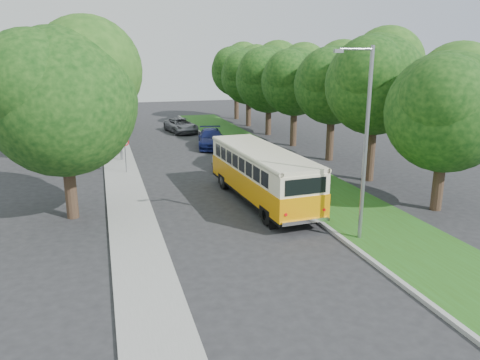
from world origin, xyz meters
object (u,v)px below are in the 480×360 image
object	(u,v)px
car_white	(235,155)
car_blue	(211,139)
vintage_bus	(262,176)
car_grey	(181,125)
car_silver	(237,163)
lamppost_far	(117,105)
lamppost_near	(364,139)

from	to	relation	value
car_white	car_blue	size ratio (longest dim) A/B	0.85
vintage_bus	car_blue	xyz separation A→B (m)	(0.90, 15.63, -0.70)
vintage_bus	car_grey	bearing A→B (deg)	87.10
car_silver	lamppost_far	bearing A→B (deg)	122.10
vintage_bus	car_blue	size ratio (longest dim) A/B	1.87
lamppost_far	car_grey	xyz separation A→B (m)	(6.53, 11.76, -3.40)
vintage_bus	lamppost_near	bearing A→B (deg)	-73.91
lamppost_far	car_blue	bearing A→B (deg)	23.12
vintage_bus	car_silver	xyz separation A→B (m)	(0.45, 6.19, -0.72)
car_grey	car_blue	bearing A→B (deg)	-91.33
lamppost_near	vintage_bus	size ratio (longest dim) A/B	0.81
lamppost_near	vintage_bus	xyz separation A→B (m)	(-2.17, 6.13, -2.90)
car_silver	car_grey	xyz separation A→B (m)	(-0.66, 17.93, -0.03)
car_white	car_blue	distance (m)	7.04
car_white	lamppost_far	bearing A→B (deg)	150.00
lamppost_far	car_grey	distance (m)	13.87
car_silver	car_white	distance (m)	2.45
vintage_bus	car_grey	size ratio (longest dim) A/B	1.93
lamppost_near	lamppost_far	distance (m)	20.53
lamppost_near	car_blue	xyz separation A→B (m)	(-1.27, 21.76, -3.60)
car_white	car_grey	bearing A→B (deg)	90.47
car_silver	car_white	world-z (taller)	car_silver
lamppost_near	car_white	world-z (taller)	lamppost_near
lamppost_far	vintage_bus	bearing A→B (deg)	-61.43
car_grey	car_white	bearing A→B (deg)	-94.48
lamppost_near	car_grey	world-z (taller)	lamppost_near
lamppost_near	car_silver	bearing A→B (deg)	97.93
lamppost_near	lamppost_far	world-z (taller)	lamppost_near
lamppost_near	car_white	bearing A→B (deg)	94.69
lamppost_far	car_silver	distance (m)	10.06
vintage_bus	car_silver	distance (m)	6.25
vintage_bus	car_white	bearing A→B (deg)	80.20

